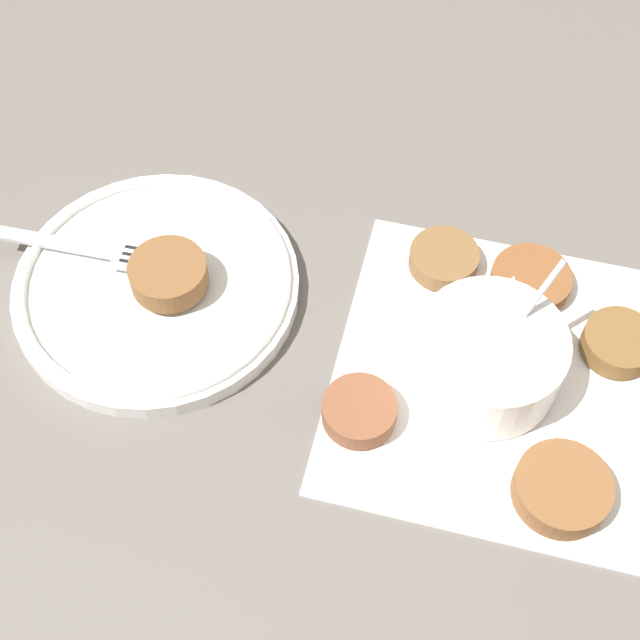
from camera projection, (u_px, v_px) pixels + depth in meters
The scene contains 11 objects.
ground_plane at pixel (513, 414), 0.68m from camera, with size 4.00×4.00×0.00m, color #605B56.
napkin at pixel (492, 376), 0.70m from camera, with size 0.29×0.27×0.00m.
sauce_bowl at pixel (488, 358), 0.68m from camera, with size 0.12×0.11×0.10m.
fritter_0 at pixel (359, 411), 0.67m from camera, with size 0.06×0.06×0.02m.
fritter_1 at pixel (562, 489), 0.63m from camera, with size 0.07×0.07×0.02m.
fritter_2 at pixel (619, 343), 0.70m from camera, with size 0.06×0.06×0.02m.
fritter_3 at pixel (531, 280), 0.74m from camera, with size 0.07×0.07×0.01m.
fritter_4 at pixel (444, 259), 0.75m from camera, with size 0.06×0.06×0.02m.
serving_plate at pixel (156, 285), 0.73m from camera, with size 0.24×0.24×0.02m.
fritter_on_plate at pixel (168, 274), 0.71m from camera, with size 0.06×0.06×0.02m.
fork at pixel (114, 253), 0.74m from camera, with size 0.04×0.17×0.00m.
Camera 1 is at (-0.34, 0.03, 0.61)m, focal length 50.00 mm.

